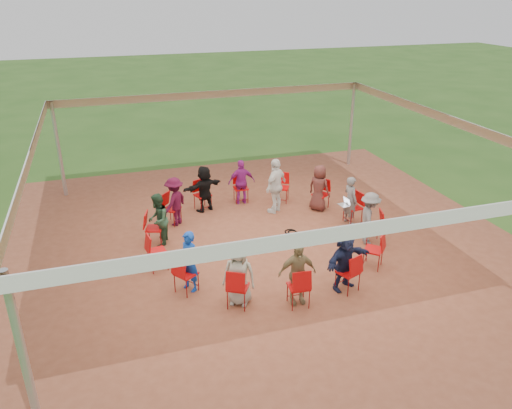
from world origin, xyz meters
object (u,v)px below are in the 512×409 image
object	(u,v)px
chair_12	(373,250)
person_seated_7	(239,274)
person_seated_10	(369,218)
chair_11	(348,272)
chair_0	(353,208)
chair_10	(299,287)
laptop	(345,203)
chair_13	(373,227)
chair_2	(282,188)
chair_4	(203,195)
person_seated_0	(350,200)
chair_3	(241,188)
chair_7	(157,252)
chair_6	(154,229)
person_seated_4	(175,201)
person_seated_8	(297,273)
person_seated_2	(242,182)
chair_9	(238,287)
cable_coil	(291,232)
chair_8	(186,274)
person_seated_3	(205,189)
person_seated_5	(158,220)
person_seated_9	(345,260)
chair_5	(172,209)
standing_person	(276,186)
person_seated_1	(319,188)
chair_1	(321,194)
person_seated_6	(189,262)

from	to	relation	value
chair_12	person_seated_7	world-z (taller)	person_seated_7
person_seated_10	chair_11	bearing A→B (deg)	156.88
chair_0	chair_10	bearing A→B (deg)	128.57
chair_11	laptop	bearing A→B (deg)	42.38
chair_13	chair_2	bearing A→B (deg)	38.57
chair_4	chair_13	size ratio (longest dim) A/B	1.00
chair_10	person_seated_0	distance (m)	4.31
chair_3	chair_7	world-z (taller)	same
chair_6	person_seated_4	size ratio (longest dim) A/B	0.65
chair_3	chair_7	size ratio (longest dim) A/B	1.00
chair_7	person_seated_4	bearing A→B (deg)	151.69
person_seated_0	person_seated_8	xyz separation A→B (m)	(-2.83, -3.11, 0.00)
chair_7	person_seated_8	bearing A→B (deg)	40.14
chair_12	person_seated_2	bearing A→B (deg)	64.89
chair_9	cable_coil	bearing A→B (deg)	80.31
chair_0	person_seated_4	world-z (taller)	person_seated_4
chair_7	person_seated_7	bearing A→B (deg)	28.31
chair_6	chair_11	distance (m)	5.06
chair_2	person_seated_2	size ratio (longest dim) A/B	0.65
chair_8	person_seated_7	size ratio (longest dim) A/B	0.65
chair_8	person_seated_3	distance (m)	4.31
chair_2	person_seated_5	xyz separation A→B (m)	(-3.96, -1.68, 0.25)
person_seated_9	person_seated_10	bearing A→B (deg)	25.71
chair_0	chair_11	distance (m)	3.50
cable_coil	chair_5	bearing A→B (deg)	152.66
person_seated_4	person_seated_5	distance (m)	1.20
person_seated_8	person_seated_10	distance (m)	3.35
chair_13	laptop	bearing A→B (deg)	25.94
person_seated_4	standing_person	bearing A→B (deg)	131.64
chair_6	laptop	size ratio (longest dim) A/B	2.58
chair_9	person_seated_7	world-z (taller)	person_seated_7
chair_6	person_seated_1	distance (m)	4.96
chair_0	chair_1	distance (m)	1.25
person_seated_0	person_seated_6	world-z (taller)	same
person_seated_4	person_seated_7	size ratio (longest dim) A/B	1.00
person_seated_6	person_seated_7	size ratio (longest dim) A/B	1.00
chair_9	person_seated_1	bearing A→B (deg)	77.43
chair_4	chair_11	size ratio (longest dim) A/B	1.00
person_seated_7	laptop	size ratio (longest dim) A/B	3.97
chair_12	person_seated_8	distance (m)	2.40
cable_coil	chair_4	bearing A→B (deg)	130.87
person_seated_1	person_seated_5	world-z (taller)	same
chair_5	chair_13	world-z (taller)	same
chair_0	person_seated_6	xyz separation A→B (m)	(-4.98, -1.98, 0.25)
chair_0	person_seated_3	xyz separation A→B (m)	(-3.78, 2.05, 0.25)
chair_0	person_seated_10	distance (m)	1.25
chair_7	chair_12	bearing A→B (deg)	64.29
person_seated_8	chair_5	bearing A→B (deg)	116.32
standing_person	chair_9	bearing A→B (deg)	22.14
chair_7	chair_10	bearing A→B (deg)	38.57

